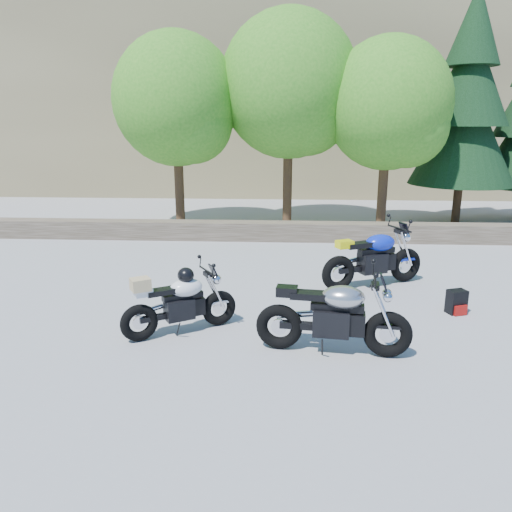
# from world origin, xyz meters

# --- Properties ---
(ground) EXTENTS (90.00, 90.00, 0.00)m
(ground) POSITION_xyz_m (0.00, 0.00, 0.00)
(ground) COLOR gray
(ground) RESTS_ON ground
(stone_wall) EXTENTS (22.00, 0.55, 0.50)m
(stone_wall) POSITION_xyz_m (0.00, 5.50, 0.25)
(stone_wall) COLOR #433B2D
(stone_wall) RESTS_ON ground
(hillside) EXTENTS (80.00, 30.00, 15.00)m
(hillside) POSITION_xyz_m (3.00, 28.00, 7.50)
(hillside) COLOR brown
(hillside) RESTS_ON ground
(tree_decid_left) EXTENTS (3.67, 3.67, 5.62)m
(tree_decid_left) POSITION_xyz_m (-2.39, 7.14, 3.63)
(tree_decid_left) COLOR #382314
(tree_decid_left) RESTS_ON ground
(tree_decid_mid) EXTENTS (4.08, 4.08, 6.24)m
(tree_decid_mid) POSITION_xyz_m (0.91, 7.54, 4.04)
(tree_decid_mid) COLOR #382314
(tree_decid_mid) RESTS_ON ground
(tree_decid_right) EXTENTS (3.54, 3.54, 5.41)m
(tree_decid_right) POSITION_xyz_m (3.71, 6.94, 3.50)
(tree_decid_right) COLOR #382314
(tree_decid_right) RESTS_ON ground
(conifer_near) EXTENTS (3.17, 3.17, 7.06)m
(conifer_near) POSITION_xyz_m (6.20, 8.20, 3.68)
(conifer_near) COLOR #382314
(conifer_near) RESTS_ON ground
(silver_bike) EXTENTS (2.17, 0.69, 1.09)m
(silver_bike) POSITION_xyz_m (1.42, -1.39, 0.53)
(silver_bike) COLOR black
(silver_bike) RESTS_ON ground
(white_bike) EXTENTS (1.66, 1.09, 1.03)m
(white_bike) POSITION_xyz_m (-0.86, -0.83, 0.51)
(white_bike) COLOR black
(white_bike) RESTS_ON ground
(blue_bike) EXTENTS (2.12, 1.12, 1.13)m
(blue_bike) POSITION_xyz_m (2.48, 1.65, 0.55)
(blue_bike) COLOR black
(blue_bike) RESTS_ON ground
(backpack) EXTENTS (0.36, 0.33, 0.41)m
(backpack) POSITION_xyz_m (3.65, 0.23, 0.20)
(backpack) COLOR black
(backpack) RESTS_ON ground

